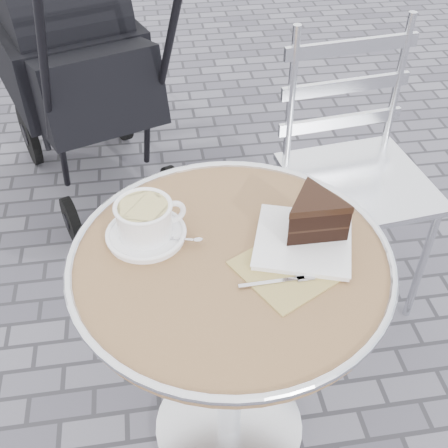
{
  "coord_description": "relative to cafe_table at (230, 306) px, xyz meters",
  "views": [
    {
      "loc": [
        -0.15,
        -0.86,
        1.59
      ],
      "look_at": [
        -0.01,
        0.06,
        0.78
      ],
      "focal_mm": 45.0,
      "sensor_mm": 36.0,
      "label": 1
    }
  ],
  "objects": [
    {
      "name": "ground",
      "position": [
        0.0,
        0.0,
        -0.57
      ],
      "size": [
        80.0,
        80.0,
        0.0
      ],
      "primitive_type": "plane",
      "color": "slate",
      "rests_on": "ground"
    },
    {
      "name": "baby_stroller",
      "position": [
        -0.42,
        1.39,
        -0.06
      ],
      "size": [
        0.82,
        1.17,
        1.12
      ],
      "rotation": [
        0.0,
        0.0,
        0.35
      ],
      "color": "black",
      "rests_on": "ground"
    },
    {
      "name": "cafe_table",
      "position": [
        0.0,
        0.0,
        0.0
      ],
      "size": [
        0.72,
        0.72,
        0.74
      ],
      "color": "silver",
      "rests_on": "ground"
    },
    {
      "name": "cake_plate_set",
      "position": [
        0.18,
        0.03,
        0.22
      ],
      "size": [
        0.32,
        0.33,
        0.11
      ],
      "rotation": [
        0.0,
        0.0,
        -0.32
      ],
      "color": "tan",
      "rests_on": "cafe_table"
    },
    {
      "name": "bistro_chair",
      "position": [
        0.49,
        0.61,
        0.03
      ],
      "size": [
        0.48,
        0.48,
        0.97
      ],
      "rotation": [
        0.0,
        0.0,
        0.12
      ],
      "color": "silver",
      "rests_on": "ground"
    },
    {
      "name": "cappuccino_set",
      "position": [
        -0.18,
        0.09,
        0.21
      ],
      "size": [
        0.21,
        0.18,
        0.09
      ],
      "rotation": [
        0.0,
        0.0,
        0.24
      ],
      "color": "white",
      "rests_on": "cafe_table"
    }
  ]
}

